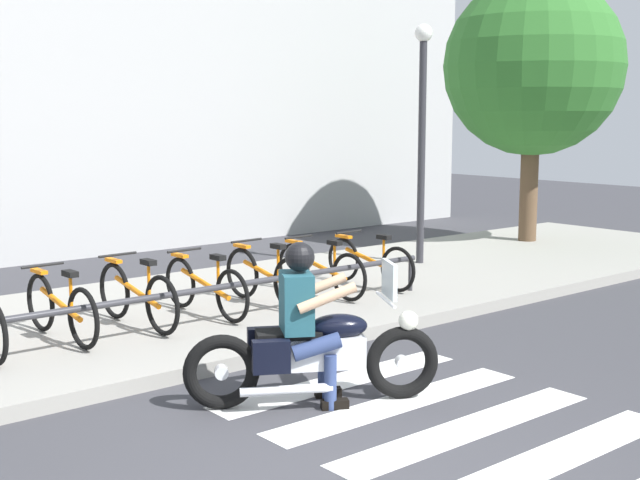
{
  "coord_description": "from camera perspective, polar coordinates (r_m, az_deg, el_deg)",
  "views": [
    {
      "loc": [
        -3.92,
        -4.3,
        2.53
      ],
      "look_at": [
        1.64,
        2.42,
        1.24
      ],
      "focal_mm": 47.41,
      "sensor_mm": 36.0,
      "label": 1
    }
  ],
  "objects": [
    {
      "name": "street_lamp",
      "position": [
        13.64,
        6.91,
        7.89
      ],
      "size": [
        0.28,
        0.28,
        3.95
      ],
      "color": "#2D2D33",
      "rests_on": "ground"
    },
    {
      "name": "tree_near_rack",
      "position": [
        16.52,
        14.2,
        11.26
      ],
      "size": [
        3.33,
        3.33,
        5.1
      ],
      "color": "brown",
      "rests_on": "ground"
    },
    {
      "name": "rider",
      "position": [
        7.37,
        -0.96,
        -4.86
      ],
      "size": [
        0.77,
        0.72,
        1.45
      ],
      "color": "#1E4C59",
      "rests_on": "ground"
    },
    {
      "name": "bicycle_1",
      "position": [
        9.4,
        -17.1,
        -4.38
      ],
      "size": [
        0.48,
        1.66,
        0.78
      ],
      "color": "black",
      "rests_on": "sidewalk"
    },
    {
      "name": "bicycle_4",
      "position": [
        10.69,
        -3.69,
        -2.47
      ],
      "size": [
        0.48,
        1.65,
        0.8
      ],
      "color": "black",
      "rests_on": "sidewalk"
    },
    {
      "name": "crosswalk_stripe_1",
      "position": [
        6.7,
        15.31,
        -14.06
      ],
      "size": [
        2.8,
        0.4,
        0.01
      ],
      "primitive_type": "cube",
      "color": "white",
      "rests_on": "ground"
    },
    {
      "name": "bicycle_6",
      "position": [
        11.81,
        3.36,
        -1.51
      ],
      "size": [
        0.48,
        1.68,
        0.75
      ],
      "color": "black",
      "rests_on": "sidewalk"
    },
    {
      "name": "crosswalk_stripe_3",
      "position": [
        7.66,
        5.31,
        -10.89
      ],
      "size": [
        2.8,
        0.4,
        0.01
      ],
      "primitive_type": "cube",
      "color": "white",
      "rests_on": "ground"
    },
    {
      "name": "bicycle_5",
      "position": [
        11.23,
        0.01,
        -1.99
      ],
      "size": [
        0.48,
        1.73,
        0.76
      ],
      "color": "black",
      "rests_on": "sidewalk"
    },
    {
      "name": "sidewalk",
      "position": [
        10.12,
        -15.67,
        -5.94
      ],
      "size": [
        24.0,
        4.4,
        0.15
      ],
      "primitive_type": "cube",
      "color": "gray",
      "rests_on": "ground"
    },
    {
      "name": "crosswalk_stripe_2",
      "position": [
        7.15,
        9.95,
        -12.41
      ],
      "size": [
        2.8,
        0.4,
        0.01
      ],
      "primitive_type": "cube",
      "color": "white",
      "rests_on": "ground"
    },
    {
      "name": "crosswalk_stripe_4",
      "position": [
        8.21,
        1.31,
        -9.5
      ],
      "size": [
        2.8,
        0.4,
        0.01
      ],
      "primitive_type": "cube",
      "color": "white",
      "rests_on": "ground"
    },
    {
      "name": "ground_plane",
      "position": [
        6.34,
        2.62,
        -15.1
      ],
      "size": [
        48.0,
        48.0,
        0.0
      ],
      "primitive_type": "plane",
      "color": "#38383D"
    },
    {
      "name": "bike_rack",
      "position": [
        9.73,
        -6.05,
        -3.21
      ],
      "size": [
        5.97,
        0.07,
        0.49
      ],
      "color": "#333338",
      "rests_on": "sidewalk"
    },
    {
      "name": "bicycle_2",
      "position": [
        9.77,
        -12.24,
        -3.68
      ],
      "size": [
        0.48,
        1.71,
        0.81
      ],
      "color": "black",
      "rests_on": "sidewalk"
    },
    {
      "name": "motorcycle",
      "position": [
        7.48,
        -0.36,
        -7.6
      ],
      "size": [
        2.05,
        1.23,
        1.26
      ],
      "color": "black",
      "rests_on": "ground"
    },
    {
      "name": "bicycle_3",
      "position": [
        10.2,
        -7.77,
        -3.14
      ],
      "size": [
        0.48,
        1.71,
        0.76
      ],
      "color": "black",
      "rests_on": "sidewalk"
    }
  ]
}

